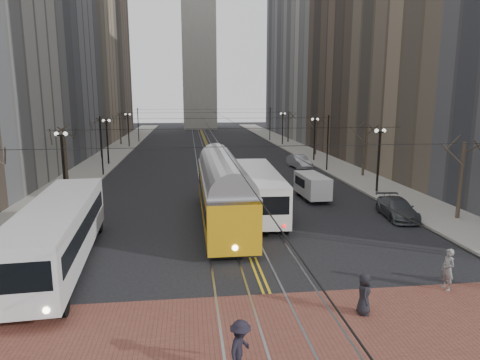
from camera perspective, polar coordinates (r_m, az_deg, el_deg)
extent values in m
plane|color=black|center=(20.70, 3.12, -13.76)|extent=(260.00, 260.00, 0.00)
cube|color=gray|center=(65.13, -17.16, 2.95)|extent=(5.00, 140.00, 0.15)
cube|color=gray|center=(66.65, 9.16, 3.47)|extent=(5.00, 140.00, 0.15)
cube|color=brown|center=(17.22, 5.56, -19.25)|extent=(25.00, 6.00, 0.01)
cube|color=gray|center=(64.17, -3.85, 3.24)|extent=(4.80, 130.00, 0.02)
cube|color=gold|center=(64.17, -3.85, 3.24)|extent=(0.42, 130.00, 0.01)
cube|color=slate|center=(68.71, -26.88, 16.85)|extent=(16.00, 20.00, 34.00)
cube|color=brown|center=(107.42, -19.58, 16.47)|extent=(16.00, 20.00, 40.00)
cube|color=brown|center=(71.14, 17.92, 17.24)|extent=(16.00, 20.00, 34.00)
cube|color=#97958E|center=(91.60, 13.92, 21.63)|extent=(20.00, 20.00, 52.00)
cube|color=slate|center=(108.99, 8.88, 16.87)|extent=(16.00, 20.00, 40.00)
cube|color=#B2AFA5|center=(122.08, -5.57, 20.09)|extent=(9.00, 9.00, 56.00)
cylinder|color=black|center=(38.39, -22.46, 1.39)|extent=(0.20, 0.20, 5.60)
cylinder|color=black|center=(57.74, -17.24, 4.70)|extent=(0.20, 0.20, 5.60)
cylinder|color=black|center=(77.42, -14.65, 6.32)|extent=(0.20, 0.20, 5.60)
cylinder|color=black|center=(40.70, 17.96, 2.19)|extent=(0.20, 0.20, 5.60)
cylinder|color=black|center=(59.30, 9.89, 5.18)|extent=(0.20, 0.20, 5.60)
cylinder|color=black|center=(78.59, 5.70, 6.69)|extent=(0.20, 0.20, 5.60)
cylinder|color=#382D23|center=(46.56, -22.25, 2.96)|extent=(0.28, 0.28, 5.60)
cylinder|color=#382D23|center=(63.98, -18.07, 5.22)|extent=(0.28, 0.28, 5.60)
cylinder|color=#382D23|center=(81.65, -15.68, 6.50)|extent=(0.28, 0.28, 5.60)
cylinder|color=#382D23|center=(33.95, 27.36, -0.18)|extent=(0.28, 0.28, 5.60)
cylinder|color=#382D23|center=(48.75, 16.19, 3.67)|extent=(0.28, 0.28, 5.60)
cylinder|color=#382D23|center=(65.59, 10.07, 5.72)|extent=(0.28, 0.28, 5.60)
cylinder|color=#382D23|center=(82.93, 6.45, 6.90)|extent=(0.28, 0.28, 5.60)
cylinder|color=black|center=(63.58, -5.28, 8.57)|extent=(0.03, 120.00, 0.03)
cylinder|color=black|center=(63.74, -2.55, 8.61)|extent=(0.03, 120.00, 0.03)
cylinder|color=black|center=(49.72, -17.98, 4.29)|extent=(0.16, 0.16, 6.60)
cylinder|color=black|center=(85.21, -13.42, 7.11)|extent=(0.16, 0.16, 6.60)
cylinder|color=black|center=(51.42, 11.60, 4.80)|extent=(0.16, 0.16, 6.60)
cylinder|color=black|center=(86.21, 4.02, 7.43)|extent=(0.16, 0.16, 6.60)
cube|color=silver|center=(24.05, -22.99, -6.77)|extent=(3.73, 13.62, 3.36)
cube|color=#CE9312|center=(29.84, -2.32, -2.23)|extent=(2.92, 15.56, 3.67)
cube|color=white|center=(32.17, 2.47, -1.62)|extent=(3.31, 12.65, 3.27)
cube|color=silver|center=(37.21, 9.59, -0.93)|extent=(2.07, 4.90, 2.13)
imported|color=#3D3F44|center=(48.29, 1.95, 1.61)|extent=(2.07, 4.65, 1.55)
imported|color=#A3A5AB|center=(53.50, 7.91, 2.46)|extent=(2.35, 5.03, 1.60)
imported|color=#3F4246|center=(33.15, 20.22, -3.56)|extent=(2.53, 5.10, 1.42)
imported|color=black|center=(18.50, 16.22, -14.39)|extent=(0.78, 0.97, 1.71)
imported|color=gray|center=(21.95, 25.97, -10.66)|extent=(0.52, 0.74, 1.93)
imported|color=black|center=(14.34, 0.07, -21.56)|extent=(1.18, 1.39, 1.87)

